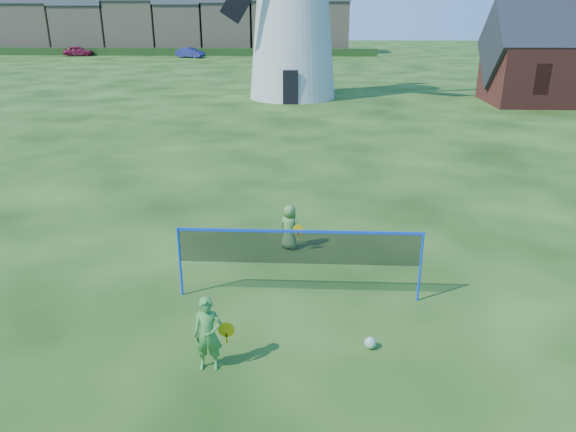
# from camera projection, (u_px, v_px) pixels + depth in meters

# --- Properties ---
(ground) EXTENTS (220.00, 220.00, 0.00)m
(ground) POSITION_uv_depth(u_px,v_px,m) (278.00, 287.00, 11.91)
(ground) COLOR black
(ground) RESTS_ON ground
(windmill) EXTENTS (13.08, 5.95, 18.03)m
(windmill) POSITION_uv_depth(u_px,v_px,m) (293.00, 2.00, 35.86)
(windmill) COLOR silver
(windmill) RESTS_ON ground
(badminton_net) EXTENTS (5.05, 0.05, 1.55)m
(badminton_net) POSITION_uv_depth(u_px,v_px,m) (299.00, 249.00, 11.08)
(badminton_net) COLOR blue
(badminton_net) RESTS_ON ground
(player_girl) EXTENTS (0.67, 0.36, 1.34)m
(player_girl) POSITION_uv_depth(u_px,v_px,m) (208.00, 334.00, 8.98)
(player_girl) COLOR #418F39
(player_girl) RESTS_ON ground
(player_boy) EXTENTS (0.69, 0.57, 1.16)m
(player_boy) POSITION_uv_depth(u_px,v_px,m) (290.00, 227.00, 13.68)
(player_boy) COLOR #599045
(player_boy) RESTS_ON ground
(play_ball) EXTENTS (0.22, 0.22, 0.22)m
(play_ball) POSITION_uv_depth(u_px,v_px,m) (370.00, 343.00, 9.72)
(play_ball) COLOR green
(play_ball) RESTS_ON ground
(terraced_houses) EXTENTS (57.52, 8.40, 8.10)m
(terraced_houses) POSITION_uv_depth(u_px,v_px,m) (152.00, 24.00, 78.82)
(terraced_houses) COLOR tan
(terraced_houses) RESTS_ON ground
(hedge) EXTENTS (62.00, 0.80, 1.00)m
(hedge) POSITION_uv_depth(u_px,v_px,m) (151.00, 52.00, 74.38)
(hedge) COLOR #193814
(hedge) RESTS_ON ground
(car_left) EXTENTS (4.05, 2.13, 1.31)m
(car_left) POSITION_uv_depth(u_px,v_px,m) (78.00, 51.00, 73.52)
(car_left) COLOR maroon
(car_left) RESTS_ON ground
(car_right) EXTENTS (4.13, 2.72, 1.28)m
(car_right) POSITION_uv_depth(u_px,v_px,m) (190.00, 53.00, 70.65)
(car_right) COLOR navy
(car_right) RESTS_ON ground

